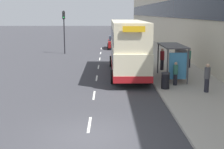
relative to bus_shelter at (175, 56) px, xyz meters
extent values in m
plane|color=#38383D|center=(-5.77, -10.42, -1.88)|extent=(220.00, 220.00, 0.00)
cube|color=#A39E93|center=(0.73, 28.08, -1.81)|extent=(5.00, 93.00, 0.14)
cube|color=beige|center=(4.73, 28.08, 4.19)|extent=(3.00, 93.00, 12.13)
cube|color=black|center=(3.19, 28.08, 3.58)|extent=(0.12, 89.28, 2.18)
cube|color=silver|center=(-5.77, -9.08, -1.87)|extent=(0.12, 2.00, 0.01)
cube|color=silver|center=(-5.77, -4.00, -1.87)|extent=(0.12, 2.00, 0.01)
cube|color=silver|center=(-5.77, 1.07, -1.87)|extent=(0.12, 2.00, 0.01)
cube|color=silver|center=(-5.77, 6.15, -1.87)|extent=(0.12, 2.00, 0.01)
cube|color=silver|center=(-5.77, 11.22, -1.87)|extent=(0.12, 2.00, 0.01)
cube|color=silver|center=(-5.77, 16.30, -1.87)|extent=(0.12, 2.00, 0.01)
cube|color=silver|center=(-5.77, 21.37, -1.87)|extent=(0.12, 2.00, 0.01)
cube|color=#4C4C51|center=(-0.17, 0.35, 0.70)|extent=(1.60, 4.20, 0.08)
cylinder|color=#4C4C51|center=(-0.87, -1.65, -0.54)|extent=(0.10, 0.10, 2.40)
cylinder|color=#4C4C51|center=(-0.87, 2.35, -0.54)|extent=(0.10, 0.10, 2.40)
cylinder|color=#4C4C51|center=(0.53, -1.65, -0.54)|extent=(0.10, 0.10, 2.40)
cylinder|color=#4C4C51|center=(0.53, 2.35, -0.54)|extent=(0.10, 0.10, 2.40)
cube|color=#99A8B2|center=(0.50, 0.35, -0.42)|extent=(0.04, 3.68, 1.92)
cube|color=#3F8CBF|center=(-0.17, -1.59, -0.49)|extent=(1.19, 0.10, 1.82)
cube|color=maroon|center=(0.07, 0.35, -1.29)|extent=(0.36, 2.80, 0.08)
cube|color=beige|center=(-3.30, 2.62, -0.45)|extent=(2.55, 11.13, 1.85)
cube|color=beige|center=(-3.30, 2.62, 1.45)|extent=(2.50, 10.80, 1.95)
cube|color=#B2191E|center=(-3.30, 2.62, -1.15)|extent=(2.58, 11.19, 0.45)
cube|color=#2D3847|center=(-3.30, 2.62, -0.08)|extent=(2.58, 10.46, 0.81)
cube|color=#2D3847|center=(-3.30, 2.62, 1.35)|extent=(2.55, 10.46, 0.94)
cube|color=yellow|center=(-3.30, -2.93, 2.07)|extent=(1.40, 0.08, 0.36)
cylinder|color=black|center=(-4.57, 6.40, -1.38)|extent=(0.30, 1.00, 1.00)
cylinder|color=black|center=(-2.02, 6.40, -1.38)|extent=(0.30, 1.00, 1.00)
cylinder|color=black|center=(-4.57, -0.83, -1.38)|extent=(0.30, 1.00, 1.00)
cylinder|color=black|center=(-2.02, -0.83, -1.38)|extent=(0.30, 1.00, 1.00)
cube|color=maroon|center=(-3.87, 21.40, -1.16)|extent=(1.88, 4.42, 0.84)
cube|color=#2D3847|center=(-3.87, 21.18, -0.40)|extent=(1.65, 2.12, 0.69)
cylinder|color=black|center=(-4.81, 22.77, -1.58)|extent=(0.20, 0.60, 0.60)
cylinder|color=black|center=(-2.94, 22.77, -1.58)|extent=(0.20, 0.60, 0.60)
cylinder|color=black|center=(-4.81, 20.03, -1.58)|extent=(0.20, 0.60, 0.60)
cylinder|color=black|center=(-2.94, 20.03, -1.58)|extent=(0.20, 0.60, 0.60)
cylinder|color=#23232D|center=(2.30, 4.90, -1.32)|extent=(0.28, 0.28, 0.82)
cylinder|color=#337260|center=(2.30, 4.90, -0.57)|extent=(0.34, 0.34, 0.68)
sphere|color=tan|center=(2.30, 4.90, -0.12)|extent=(0.22, 0.22, 0.22)
cylinder|color=#23232D|center=(1.15, -3.85, -1.31)|extent=(0.29, 0.29, 0.84)
cylinder|color=#4C4C51|center=(1.15, -3.85, -0.54)|extent=(0.35, 0.35, 0.70)
sphere|color=tan|center=(1.15, -3.85, -0.08)|extent=(0.23, 0.23, 0.23)
cylinder|color=#23232D|center=(-0.28, 3.76, -1.30)|extent=(0.30, 0.30, 0.88)
cylinder|color=maroon|center=(-0.28, 3.76, -0.49)|extent=(0.37, 0.37, 0.73)
sphere|color=tan|center=(-0.28, 3.76, 0.00)|extent=(0.24, 0.24, 0.24)
cylinder|color=#23232D|center=(-0.37, -1.93, -1.36)|extent=(0.26, 0.26, 0.75)
cylinder|color=#337260|center=(-0.37, -1.93, -0.67)|extent=(0.31, 0.31, 0.63)
sphere|color=tan|center=(-0.37, -1.93, -0.26)|extent=(0.20, 0.20, 0.20)
cylinder|color=black|center=(-1.22, -2.91, -1.26)|extent=(0.52, 0.52, 0.95)
cylinder|color=#2D2D33|center=(-1.22, -2.91, -0.74)|extent=(0.55, 0.55, 0.10)
cylinder|color=black|center=(-10.17, 15.80, 0.73)|extent=(0.14, 0.14, 5.21)
cube|color=black|center=(-10.17, 15.75, 2.78)|extent=(0.30, 0.24, 0.90)
sphere|color=#2D2D2D|center=(-10.17, 15.63, 3.05)|extent=(0.16, 0.16, 0.16)
sphere|color=#2D2D2D|center=(-10.17, 15.63, 2.78)|extent=(0.16, 0.16, 0.16)
sphere|color=#19D84C|center=(-10.17, 15.63, 2.51)|extent=(0.16, 0.16, 0.16)
camera|label=1|loc=(-4.97, -22.40, 3.06)|focal=50.00mm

